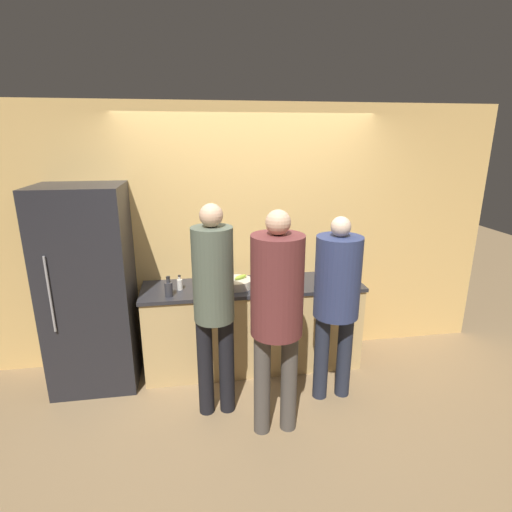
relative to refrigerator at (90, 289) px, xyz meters
name	(u,v)px	position (x,y,z in m)	size (l,w,h in m)	color
ground_plane	(258,382)	(1.52, -0.29, -0.94)	(14.00, 14.00, 0.00)	#8C704C
wall_back	(248,236)	(1.52, 0.34, 0.36)	(5.20, 0.06, 2.60)	#E0B266
counter	(253,324)	(1.52, 0.05, -0.50)	(2.16, 0.62, 0.88)	tan
refrigerator	(90,289)	(0.00, 0.00, 0.00)	(0.75, 0.67, 1.89)	#232328
person_left	(214,296)	(1.10, -0.65, 0.12)	(0.32, 0.32, 1.81)	black
person_center	(277,303)	(1.54, -0.95, 0.16)	(0.39, 0.39, 1.80)	#4C4742
person_right	(337,292)	(2.14, -0.60, 0.07)	(0.39, 0.39, 1.67)	#232838
fruit_bowl	(237,283)	(1.35, -0.01, -0.02)	(0.29, 0.29, 0.12)	beige
utensil_crock	(261,273)	(1.61, 0.14, 0.02)	(0.09, 0.09, 0.31)	#ADA393
bottle_clear	(180,284)	(0.81, 0.01, 0.00)	(0.05, 0.05, 0.14)	silver
bottle_red	(208,285)	(1.08, -0.16, 0.03)	(0.05, 0.05, 0.24)	red
bottle_dark	(169,288)	(0.72, -0.14, 0.01)	(0.07, 0.07, 0.19)	#333338
cup_black	(224,277)	(1.24, 0.18, -0.02)	(0.10, 0.10, 0.08)	#28282D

